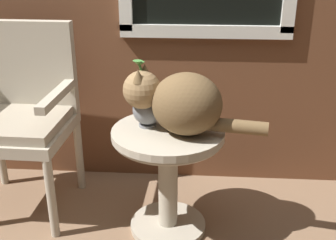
% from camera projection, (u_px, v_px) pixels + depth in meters
% --- Properties ---
extents(ground_plane, '(6.00, 6.00, 0.00)m').
position_uv_depth(ground_plane, '(126.00, 240.00, 2.05)').
color(ground_plane, '#7F6047').
extents(wicker_side_table, '(0.53, 0.53, 0.55)m').
position_uv_depth(wicker_side_table, '(168.00, 161.00, 2.00)').
color(wicker_side_table, '#B2A893').
rests_on(wicker_side_table, ground_plane).
extents(wicker_chair, '(0.54, 0.52, 0.99)m').
position_uv_depth(wicker_chair, '(20.00, 109.00, 2.17)').
color(wicker_chair, '#B2A893').
rests_on(wicker_chair, ground_plane).
extents(cat, '(0.66, 0.34, 0.30)m').
position_uv_depth(cat, '(180.00, 102.00, 1.85)').
color(cat, brown).
rests_on(cat, wicker_side_table).
extents(pewter_vase_with_ivy, '(0.14, 0.14, 0.32)m').
position_uv_depth(pewter_vase_with_ivy, '(147.00, 106.00, 1.94)').
color(pewter_vase_with_ivy, slate).
rests_on(pewter_vase_with_ivy, wicker_side_table).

